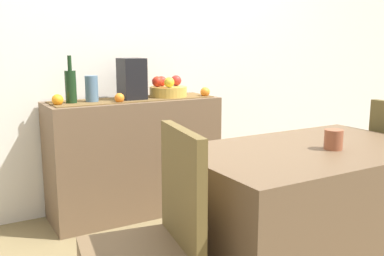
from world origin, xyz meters
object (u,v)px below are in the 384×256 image
(ceramic_vase, at_px, (92,89))
(coffee_cup, at_px, (333,140))
(wine_bottle, at_px, (71,86))
(coffee_maker, at_px, (132,79))
(sideboard_console, at_px, (135,157))
(dining_table, at_px, (306,224))
(fruit_bowl, at_px, (168,92))

(ceramic_vase, distance_m, coffee_cup, 1.63)
(wine_bottle, height_order, coffee_cup, wine_bottle)
(coffee_maker, height_order, ceramic_vase, coffee_maker)
(sideboard_console, distance_m, wine_bottle, 0.68)
(dining_table, bearing_deg, coffee_cup, -46.43)
(coffee_maker, height_order, dining_table, coffee_maker)
(sideboard_console, bearing_deg, wine_bottle, 180.00)
(coffee_maker, xyz_separation_m, dining_table, (0.29, -1.42, -0.60))
(wine_bottle, bearing_deg, coffee_maker, 0.00)
(dining_table, height_order, coffee_cup, coffee_cup)
(fruit_bowl, distance_m, dining_table, 1.50)
(coffee_maker, distance_m, coffee_cup, 1.54)
(fruit_bowl, height_order, ceramic_vase, ceramic_vase)
(sideboard_console, bearing_deg, coffee_maker, 180.00)
(sideboard_console, relative_size, wine_bottle, 3.88)
(wine_bottle, distance_m, dining_table, 1.68)
(sideboard_console, xyz_separation_m, coffee_cup, (0.35, -1.49, 0.37))
(sideboard_console, height_order, coffee_maker, coffee_maker)
(sideboard_console, height_order, dining_table, sideboard_console)
(sideboard_console, xyz_separation_m, coffee_maker, (-0.01, 0.00, 0.56))
(ceramic_vase, height_order, dining_table, ceramic_vase)
(sideboard_console, height_order, fruit_bowl, fruit_bowl)
(fruit_bowl, bearing_deg, dining_table, -89.87)
(fruit_bowl, relative_size, wine_bottle, 0.88)
(sideboard_console, distance_m, coffee_maker, 0.56)
(sideboard_console, relative_size, coffee_maker, 4.20)
(ceramic_vase, bearing_deg, sideboard_console, 0.00)
(dining_table, bearing_deg, sideboard_console, 101.06)
(ceramic_vase, bearing_deg, coffee_maker, 0.00)
(sideboard_console, height_order, wine_bottle, wine_bottle)
(wine_bottle, xyz_separation_m, dining_table, (0.71, -1.42, -0.57))
(ceramic_vase, distance_m, dining_table, 1.62)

